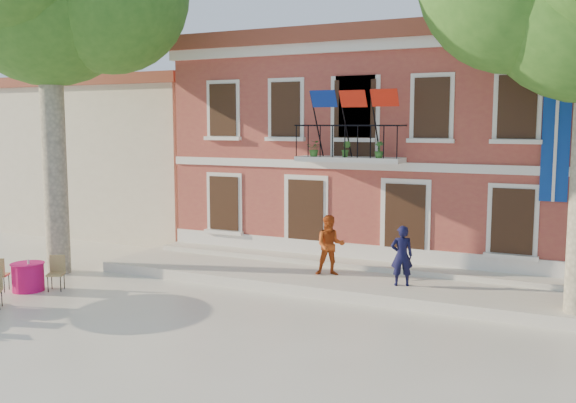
# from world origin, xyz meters

# --- Properties ---
(ground) EXTENTS (90.00, 90.00, 0.00)m
(ground) POSITION_xyz_m (0.00, 0.00, 0.00)
(ground) COLOR beige
(ground) RESTS_ON ground
(main_building) EXTENTS (13.50, 9.59, 7.50)m
(main_building) POSITION_xyz_m (2.00, 9.99, 3.78)
(main_building) COLOR #A44D3B
(main_building) RESTS_ON ground
(neighbor_west) EXTENTS (9.40, 9.40, 6.40)m
(neighbor_west) POSITION_xyz_m (-9.50, 11.00, 3.22)
(neighbor_west) COLOR beige
(neighbor_west) RESTS_ON ground
(terrace) EXTENTS (14.00, 3.40, 0.30)m
(terrace) POSITION_xyz_m (2.00, 4.40, 0.15)
(terrace) COLOR silver
(terrace) RESTS_ON ground
(pedestrian_navy) EXTENTS (0.69, 0.59, 1.60)m
(pedestrian_navy) POSITION_xyz_m (4.10, 3.90, 1.10)
(pedestrian_navy) COLOR black
(pedestrian_navy) RESTS_ON terrace
(pedestrian_orange) EXTENTS (1.02, 0.93, 1.70)m
(pedestrian_orange) POSITION_xyz_m (1.96, 4.18, 1.15)
(pedestrian_orange) COLOR #C04916
(pedestrian_orange) RESTS_ON terrace
(cafe_table_3) EXTENTS (1.88, 1.30, 0.95)m
(cafe_table_3) POSITION_xyz_m (-5.26, 0.04, 0.42)
(cafe_table_3) COLOR #C31262
(cafe_table_3) RESTS_ON ground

